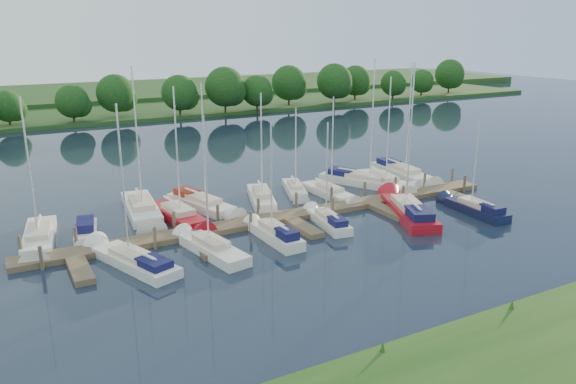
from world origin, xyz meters
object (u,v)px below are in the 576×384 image
sailboat_s_2 (275,236)px  motorboat (86,232)px  sailboat_n_5 (262,200)px  dock (289,219)px  sailboat_n_0 (39,240)px

sailboat_s_2 → motorboat: bearing=146.6°
motorboat → sailboat_n_5: 14.87m
dock → sailboat_n_5: (0.24, 5.43, 0.08)m
motorboat → dock: bearing=175.0°
sailboat_n_0 → dock: bearing=175.1°
dock → motorboat: (-14.57, 4.18, 0.12)m
dock → sailboat_n_0: (-17.69, 4.38, 0.07)m
dock → sailboat_n_5: 5.44m
dock → sailboat_s_2: size_ratio=4.53×
dock → sailboat_n_0: size_ratio=3.73×
sailboat_n_5 → sailboat_s_2: (-3.09, -8.43, 0.06)m
sailboat_s_2 → sailboat_n_5: bearing=68.0°
sailboat_n_5 → sailboat_s_2: 8.98m
sailboat_n_0 → sailboat_n_5: sailboat_n_0 is taller
sailboat_n_5 → sailboat_s_2: bearing=88.5°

